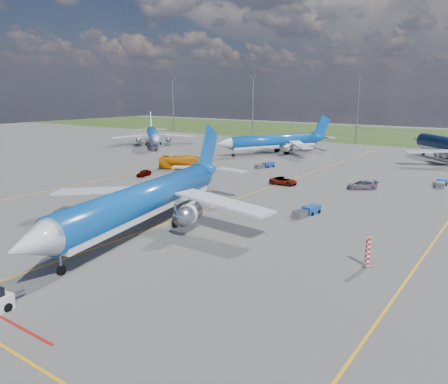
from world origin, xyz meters
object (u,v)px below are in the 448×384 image
Objects in this scene: baggage_tug_w at (307,211)px; baggage_tug_e at (441,183)px; bg_jet_nnw at (274,154)px; bg_jet_nw at (154,146)px; service_car_b at (283,181)px; apron_bus at (183,163)px; service_car_a at (144,173)px; main_airliner at (146,230)px; warning_post at (368,252)px; service_car_c at (362,185)px; baggage_tug_c at (265,165)px.

baggage_tug_w is 0.94× the size of baggage_tug_e.
bg_jet_nnw is 6.80× the size of baggage_tug_e.
bg_jet_nw is 7.30× the size of service_car_b.
bg_jet_nw reaches higher than service_car_b.
bg_jet_nw is at bearing 27.32° from apron_bus.
service_car_a reaches higher than baggage_tug_w.
service_car_a is at bearing 122.91° from main_airliner.
apron_bus reaches higher than baggage_tug_w.
bg_jet_nnw is at bearing -37.74° from bg_jet_nw.
warning_post is 45.89m from baggage_tug_e.
warning_post is 18.64m from baggage_tug_w.
apron_bus is 2.01× the size of baggage_tug_w.
apron_bus reaches higher than service_car_a.
bg_jet_nnw is at bearing 152.18° from baggage_tug_e.
baggage_tug_e is at bearing 79.03° from baggage_tug_w.
baggage_tug_w is at bearing -39.88° from service_car_c.
bg_jet_nw is at bearing 117.96° from service_car_a.
warning_post is at bearing -18.91° from service_car_c.
main_airliner is at bearing -57.62° from service_car_c.
main_airliner reaches higher than bg_jet_nw.
baggage_tug_w is 34.28m from baggage_tug_e.
baggage_tug_c is (-24.46, 30.80, -0.02)m from baggage_tug_w.
main_airliner is at bearing -57.81° from baggage_tug_c.
bg_jet_nw reaches higher than baggage_tug_w.
bg_jet_nw is 51.56m from baggage_tug_c.
main_airliner is (-25.98, -4.32, -1.50)m from warning_post.
bg_jet_nw reaches higher than service_car_c.
bg_jet_nw is 7.31× the size of service_car_c.
service_car_c is 21.11m from baggage_tug_w.
main_airliner is 34.41m from service_car_b.
apron_bus is at bearing 80.93° from service_car_b.
baggage_tug_c is at bearing -38.00° from bg_jet_nnw.
apron_bus is 18.63m from baggage_tug_c.
warning_post is 39.09m from service_car_b.
service_car_c is (13.13, 4.68, 0.03)m from service_car_b.
service_car_a is (-26.16, 25.47, 0.67)m from main_airliner.
apron_bus is 51.99m from baggage_tug_e.
baggage_tug_e is (36.18, 1.42, 0.07)m from baggage_tug_c.
baggage_tug_e is at bearing -55.96° from bg_jet_nw.
warning_post is at bearing -93.15° from baggage_tug_e.
warning_post is at bearing -26.90° from bg_jet_nnw.
warning_post is 57.91m from baggage_tug_c.
baggage_tug_e is at bearing 4.21° from bg_jet_nnw.
baggage_tug_e is (51.23, 24.72, -0.08)m from service_car_a.
bg_jet_nw is 44.64m from apron_bus.
bg_jet_nw is at bearing 145.56° from warning_post.
bg_jet_nw reaches higher than baggage_tug_e.
baggage_tug_c is (-12.13, 14.38, -0.19)m from service_car_b.
apron_bus is at bearing -168.99° from baggage_tug_e.
service_car_b is at bearing -30.94° from bg_jet_nnw.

